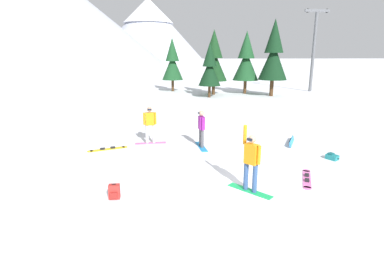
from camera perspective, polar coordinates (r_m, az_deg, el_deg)
ground_plane at (r=10.70m, az=10.23°, el=-9.45°), size 800.00×800.00×0.00m
snowboarder_foreground at (r=9.43m, az=11.17°, el=-6.18°), size 1.23×1.31×2.10m
snowboarder_midground at (r=13.79m, az=1.80°, el=-0.00°), size 0.45×1.60×1.72m
snowboarder_background at (r=14.47m, az=-8.00°, el=0.74°), size 1.51×0.40×1.80m
loose_snowboard_near_left at (r=14.18m, az=-15.72°, el=-3.85°), size 1.78×0.86×0.09m
loose_snowboard_far_spare at (r=15.27m, az=18.39°, el=-2.38°), size 0.88×1.52×0.25m
loose_snowboard_near_right at (r=11.22m, az=21.01°, el=-8.95°), size 0.99×1.79×0.09m
backpack_teal at (r=13.62m, az=25.08°, el=-4.97°), size 0.51×0.54×0.26m
backpack_red at (r=9.38m, az=-14.57°, el=-11.68°), size 0.32×0.26×0.47m
pine_tree_tall at (r=32.47m, az=15.25°, el=13.29°), size 2.92×2.92×7.75m
pine_tree_twin at (r=32.70m, az=4.18°, el=12.84°), size 2.85×2.85×6.82m
pine_tree_leaning at (r=30.48m, az=3.38°, el=11.37°), size 2.22×2.22×5.44m
pine_tree_slender at (r=35.90m, az=-3.75°, el=12.33°), size 2.45×2.45×6.15m
pine_tree_young at (r=34.04m, az=10.25°, el=12.62°), size 2.82×2.82×6.74m
ski_lift_tower at (r=38.43m, az=22.18°, el=14.29°), size 2.83×0.36×9.27m
peak_central_summit at (r=252.84m, az=-8.26°, el=18.23°), size 88.57×88.57×47.82m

